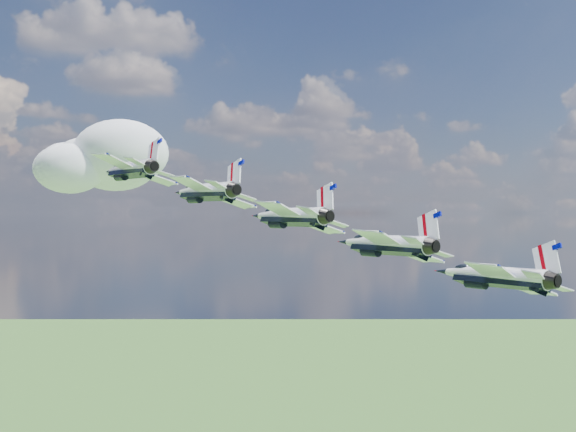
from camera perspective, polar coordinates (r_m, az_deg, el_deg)
name	(u,v)px	position (r m, az deg, el deg)	size (l,w,h in m)	color
cloud_far	(103,160)	(314.36, -14.43, 4.32)	(56.51, 44.40, 22.20)	white
jet_0	(128,169)	(94.19, -12.49, 3.63)	(10.34, 15.32, 4.58)	white
jet_1	(204,191)	(87.51, -6.68, 1.95)	(10.34, 15.32, 4.58)	white
jet_2	(288,216)	(81.95, 0.00, 0.00)	(10.34, 15.32, 4.58)	white
jet_3	(383,244)	(77.76, 7.52, -2.20)	(10.34, 15.32, 4.58)	white
jet_4	(491,275)	(75.16, 15.75, -4.55)	(10.34, 15.32, 4.58)	silver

